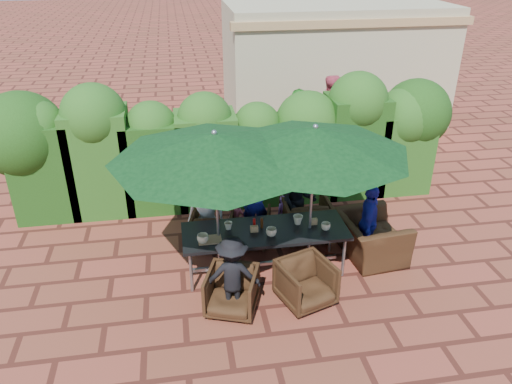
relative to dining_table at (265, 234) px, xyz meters
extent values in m
plane|color=brown|center=(-0.21, 0.20, -0.68)|extent=(80.00, 80.00, 0.00)
cube|color=black|center=(0.00, 0.00, 0.05)|extent=(2.57, 0.90, 0.05)
cube|color=gray|center=(0.00, 0.00, -0.56)|extent=(2.37, 0.05, 0.05)
cylinder|color=gray|center=(-1.19, -0.35, -0.33)|extent=(0.05, 0.05, 0.70)
cylinder|color=gray|center=(-1.19, 0.35, -0.33)|extent=(0.05, 0.05, 0.70)
cylinder|color=gray|center=(1.19, -0.35, -0.33)|extent=(0.05, 0.05, 0.70)
cylinder|color=gray|center=(1.19, 0.35, -0.33)|extent=(0.05, 0.05, 0.70)
cylinder|color=gray|center=(-0.74, -0.05, -0.66)|extent=(0.44, 0.44, 0.03)
cylinder|color=gray|center=(-0.74, -0.05, 0.52)|extent=(0.04, 0.04, 2.40)
cone|color=black|center=(-0.74, -0.05, 1.54)|extent=(3.02, 3.02, 0.38)
sphere|color=gray|center=(-0.74, -0.05, 1.74)|extent=(0.08, 0.08, 0.08)
cylinder|color=gray|center=(0.70, -0.04, -0.66)|extent=(0.44, 0.44, 0.03)
cylinder|color=gray|center=(0.70, -0.04, 0.52)|extent=(0.04, 0.04, 2.40)
cone|color=black|center=(0.70, -0.04, 1.54)|extent=(2.83, 2.83, 0.38)
sphere|color=gray|center=(0.70, -0.04, 1.74)|extent=(0.08, 0.08, 0.08)
imported|color=black|center=(-0.74, 0.89, -0.31)|extent=(0.84, 0.80, 0.73)
imported|color=black|center=(-0.10, 0.86, -0.33)|extent=(0.80, 0.77, 0.69)
imported|color=black|center=(0.89, 0.89, -0.26)|extent=(0.83, 0.78, 0.84)
imported|color=black|center=(-0.64, -0.87, -0.32)|extent=(0.87, 0.84, 0.71)
imported|color=black|center=(0.45, -0.87, -0.31)|extent=(0.89, 0.87, 0.74)
imported|color=black|center=(1.80, 0.10, -0.19)|extent=(0.84, 1.19, 0.98)
imported|color=silver|center=(-0.84, 0.98, -0.03)|extent=(0.74, 0.59, 1.30)
imported|color=#1B1F94|center=(0.02, 1.05, -0.03)|extent=(0.50, 0.42, 1.30)
imported|color=black|center=(0.77, 0.98, -0.01)|extent=(0.70, 0.49, 1.33)
imported|color=black|center=(-0.62, -0.87, -0.07)|extent=(0.82, 0.47, 1.21)
imported|color=#1B1F94|center=(1.72, 0.07, -0.01)|extent=(0.66, 0.87, 1.33)
imported|color=#CE4861|center=(-0.34, 0.95, -0.28)|extent=(0.35, 0.31, 0.79)
imported|color=#9353B4|center=(0.53, 1.07, -0.31)|extent=(0.31, 0.28, 0.74)
imported|color=#288A25|center=(1.64, 4.53, 0.16)|extent=(1.60, 0.68, 1.67)
imported|color=#CE4861|center=(2.42, 4.64, 0.28)|extent=(1.06, 0.84, 1.92)
imported|color=#94959C|center=(3.09, 4.49, 0.14)|extent=(1.09, 0.58, 1.63)
imported|color=beige|center=(-0.98, -0.20, 0.14)|extent=(0.17, 0.17, 0.14)
imported|color=beige|center=(-0.56, 0.13, 0.13)|extent=(0.13, 0.13, 0.12)
imported|color=beige|center=(0.06, -0.17, 0.14)|extent=(0.17, 0.17, 0.13)
imported|color=beige|center=(0.54, 0.10, 0.15)|extent=(0.16, 0.16, 0.15)
imported|color=beige|center=(0.93, -0.14, 0.13)|extent=(0.15, 0.15, 0.12)
cylinder|color=#B20C0A|center=(-0.16, 0.09, 0.16)|extent=(0.04, 0.04, 0.17)
cylinder|color=#4C230C|center=(-0.04, 0.08, 0.16)|extent=(0.04, 0.04, 0.17)
cube|color=#9F744D|center=(-0.87, -0.15, 0.08)|extent=(0.35, 0.25, 0.02)
cube|color=tan|center=(-0.18, -0.02, 0.12)|extent=(0.12, 0.06, 0.10)
cube|color=tan|center=(0.78, 0.05, 0.12)|extent=(0.12, 0.06, 0.10)
cube|color=#1B380F|center=(-3.71, 2.50, 0.25)|extent=(1.15, 0.95, 1.86)
sphere|color=#1B380F|center=(-3.71, 2.50, 1.08)|extent=(1.01, 1.01, 1.01)
cube|color=#1B380F|center=(-2.71, 2.50, 0.34)|extent=(1.15, 0.95, 2.03)
sphere|color=#1B380F|center=(-2.71, 2.50, 1.25)|extent=(1.18, 1.18, 1.18)
cube|color=#1B380F|center=(-1.71, 2.50, 0.21)|extent=(1.15, 0.95, 1.77)
sphere|color=#1B380F|center=(-1.71, 2.50, 0.99)|extent=(0.95, 0.95, 0.95)
cube|color=#1B380F|center=(-0.71, 2.50, 0.25)|extent=(1.15, 0.95, 1.85)
sphere|color=#1B380F|center=(-0.71, 2.50, 1.07)|extent=(1.04, 1.04, 1.04)
cube|color=#1B380F|center=(0.29, 2.50, 0.16)|extent=(1.15, 0.95, 1.67)
sphere|color=#1B380F|center=(0.29, 2.50, 0.89)|extent=(0.92, 0.92, 0.92)
cube|color=#1B380F|center=(1.29, 2.50, 0.15)|extent=(1.15, 0.95, 1.66)
sphere|color=#1B380F|center=(1.29, 2.50, 0.88)|extent=(1.26, 1.26, 1.26)
cube|color=#1B380F|center=(2.29, 2.50, 0.34)|extent=(1.15, 0.95, 2.04)
sphere|color=#1B380F|center=(2.29, 2.50, 1.26)|extent=(1.17, 1.17, 1.17)
cube|color=#1B380F|center=(3.29, 2.50, 0.16)|extent=(1.15, 0.95, 1.67)
sphere|color=#1B380F|center=(3.29, 2.50, 0.89)|extent=(1.19, 1.19, 1.19)
sphere|color=#1B380F|center=(-4.01, 2.60, 0.92)|extent=(1.60, 1.60, 1.60)
sphere|color=#1B380F|center=(3.59, 2.60, 0.92)|extent=(1.40, 1.40, 1.40)
cube|color=tan|center=(3.29, 7.20, 0.92)|extent=(6.00, 3.00, 3.20)
cube|color=tan|center=(3.29, 5.75, 2.22)|extent=(6.20, 0.25, 0.20)
camera|label=1|loc=(-1.23, -6.50, 4.15)|focal=35.00mm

